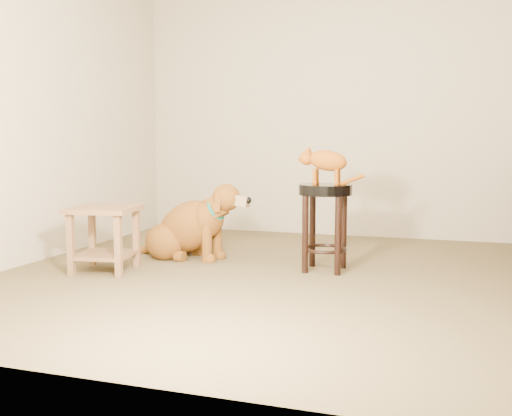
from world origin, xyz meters
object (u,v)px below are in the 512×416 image
(tabby_kitten, at_px, (324,162))
(side_table, at_px, (104,229))
(padded_stool, at_px, (325,210))
(golden_retriever, at_px, (190,228))

(tabby_kitten, bearing_deg, side_table, -160.72)
(padded_stool, distance_m, golden_retriever, 1.18)
(side_table, height_order, golden_retriever, golden_retriever)
(padded_stool, xyz_separation_m, side_table, (-1.56, -0.53, -0.14))
(padded_stool, xyz_separation_m, golden_retriever, (-1.16, 0.12, -0.21))
(side_table, xyz_separation_m, tabby_kitten, (1.55, 0.53, 0.50))
(golden_retriever, distance_m, tabby_kitten, 1.29)
(side_table, distance_m, golden_retriever, 0.76)
(padded_stool, relative_size, side_table, 1.21)
(side_table, bearing_deg, tabby_kitten, 18.74)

